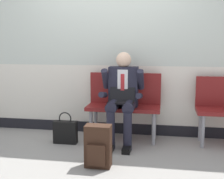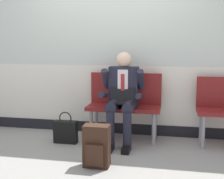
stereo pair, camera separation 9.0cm
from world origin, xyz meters
name	(u,v)px [view 2 (the right image)]	position (x,y,z in m)	size (l,w,h in m)	color
ground_plane	(102,144)	(0.00, 0.00, 0.00)	(18.00, 18.00, 0.00)	gray
station_wall	(111,28)	(0.00, 0.58, 1.57)	(5.34, 0.14, 3.17)	beige
bench_with_person	(125,101)	(0.25, 0.31, 0.54)	(1.02, 0.42, 0.94)	maroon
person_seated	(122,95)	(0.25, 0.11, 0.66)	(0.57, 0.70, 1.24)	#1E1E2D
backpack	(96,147)	(0.11, -0.76, 0.23)	(0.29, 0.21, 0.47)	#331E14
handbag	(66,131)	(-0.51, -0.05, 0.16)	(0.32, 0.12, 0.44)	black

